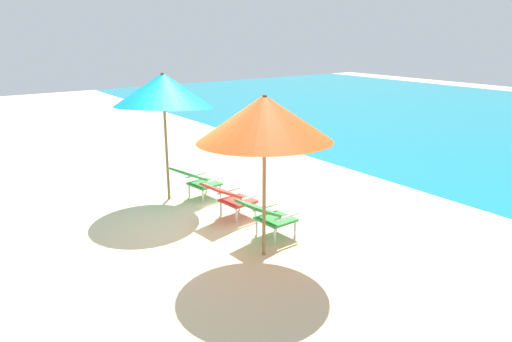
{
  "coord_description": "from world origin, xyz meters",
  "views": [
    {
      "loc": [
        6.47,
        -4.05,
        3.11
      ],
      "look_at": [
        0.0,
        0.57,
        0.75
      ],
      "focal_mm": 33.15,
      "sensor_mm": 36.0,
      "label": 1
    }
  ],
  "objects": [
    {
      "name": "beach_umbrella_left",
      "position": [
        -1.51,
        -0.41,
        2.08
      ],
      "size": [
        2.58,
        2.58,
        2.48
      ],
      "color": "olive",
      "rests_on": "ground_plane"
    },
    {
      "name": "lounge_chair_right",
      "position": [
        1.06,
        0.03,
        0.4
      ],
      "size": [
        0.59,
        0.91,
        0.68
      ],
      "color": "#338E3D",
      "rests_on": "ground_plane"
    },
    {
      "name": "lounge_chair_left",
      "position": [
        -1.14,
        0.01,
        0.4
      ],
      "size": [
        0.66,
        0.94,
        0.68
      ],
      "color": "#338E3D",
      "rests_on": "ground_plane"
    },
    {
      "name": "beach_umbrella_right",
      "position": [
        1.48,
        -0.34,
        2.0
      ],
      "size": [
        2.21,
        2.19,
        2.34
      ],
      "color": "olive",
      "rests_on": "ground_plane"
    },
    {
      "name": "ground_plane",
      "position": [
        0.0,
        4.0,
        0.0
      ],
      "size": [
        40.0,
        40.0,
        0.0
      ],
      "primitive_type": "plane",
      "color": "beige"
    },
    {
      "name": "lounge_chair_center",
      "position": [
        0.03,
        0.0,
        0.4
      ],
      "size": [
        0.61,
        0.92,
        0.68
      ],
      "color": "red",
      "rests_on": "ground_plane"
    }
  ]
}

